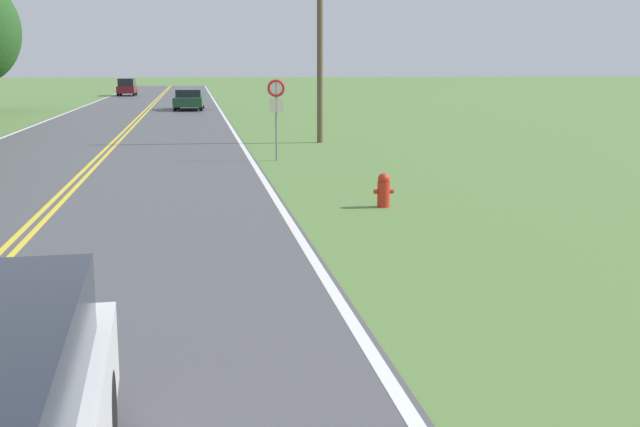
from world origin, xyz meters
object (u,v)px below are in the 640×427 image
(fire_hydrant, at_px, (384,190))
(car_dark_green_sedan_approaching, at_px, (189,99))
(traffic_sign, at_px, (276,99))
(car_maroon_van_mid_near, at_px, (127,87))

(fire_hydrant, distance_m, car_dark_green_sedan_approaching, 39.80)
(traffic_sign, xyz_separation_m, car_maroon_van_mid_near, (-9.13, 57.15, -1.09))
(fire_hydrant, bearing_deg, car_dark_green_sedan_approaching, 96.24)
(fire_hydrant, bearing_deg, car_maroon_van_mid_near, 99.06)
(traffic_sign, bearing_deg, car_maroon_van_mid_near, 99.07)
(car_dark_green_sedan_approaching, bearing_deg, traffic_sign, 8.28)
(fire_hydrant, xyz_separation_m, car_maroon_van_mid_near, (-10.55, 66.18, 0.52))
(car_dark_green_sedan_approaching, height_order, car_maroon_van_mid_near, car_maroon_van_mid_near)
(traffic_sign, distance_m, car_maroon_van_mid_near, 57.89)
(car_dark_green_sedan_approaching, bearing_deg, fire_hydrant, 9.09)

